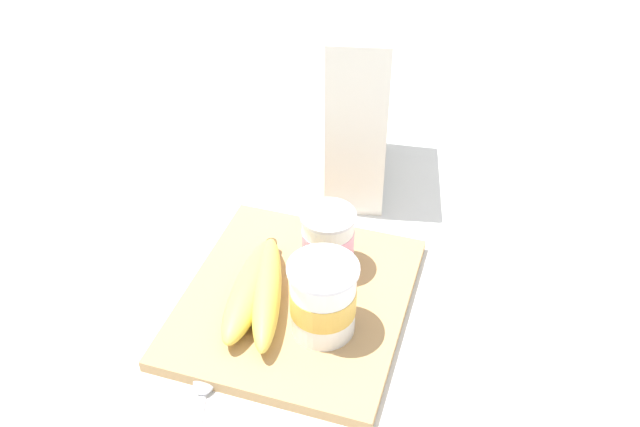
{
  "coord_description": "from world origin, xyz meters",
  "views": [
    {
      "loc": [
        0.54,
        0.2,
        0.6
      ],
      "look_at": [
        -0.1,
        0.0,
        0.06
      ],
      "focal_mm": 38.9,
      "sensor_mm": 36.0,
      "label": 1
    }
  ],
  "objects_px": {
    "cereal_box": "(359,102)",
    "banana_bunch": "(259,290)",
    "spoon": "(201,403)",
    "yogurt_cup_front": "(328,241)",
    "yogurt_cup_back": "(323,299)",
    "cutting_board": "(296,301)"
  },
  "relations": [
    {
      "from": "cutting_board",
      "to": "banana_bunch",
      "type": "bearing_deg",
      "value": -60.86
    },
    {
      "from": "cereal_box",
      "to": "yogurt_cup_front",
      "type": "xyz_separation_m",
      "value": [
        0.21,
        0.02,
        -0.07
      ]
    },
    {
      "from": "cutting_board",
      "to": "spoon",
      "type": "bearing_deg",
      "value": -15.74
    },
    {
      "from": "banana_bunch",
      "to": "cutting_board",
      "type": "bearing_deg",
      "value": 119.14
    },
    {
      "from": "spoon",
      "to": "banana_bunch",
      "type": "bearing_deg",
      "value": 176.43
    },
    {
      "from": "cereal_box",
      "to": "yogurt_cup_back",
      "type": "distance_m",
      "value": 0.32
    },
    {
      "from": "cutting_board",
      "to": "banana_bunch",
      "type": "distance_m",
      "value": 0.05
    },
    {
      "from": "yogurt_cup_front",
      "to": "banana_bunch",
      "type": "relative_size",
      "value": 0.45
    },
    {
      "from": "banana_bunch",
      "to": "yogurt_cup_back",
      "type": "bearing_deg",
      "value": 79.04
    },
    {
      "from": "spoon",
      "to": "yogurt_cup_front",
      "type": "bearing_deg",
      "value": 163.42
    },
    {
      "from": "cereal_box",
      "to": "spoon",
      "type": "height_order",
      "value": "cereal_box"
    },
    {
      "from": "cutting_board",
      "to": "cereal_box",
      "type": "relative_size",
      "value": 1.15
    },
    {
      "from": "yogurt_cup_back",
      "to": "banana_bunch",
      "type": "bearing_deg",
      "value": -100.96
    },
    {
      "from": "cereal_box",
      "to": "yogurt_cup_front",
      "type": "relative_size",
      "value": 3.06
    },
    {
      "from": "yogurt_cup_back",
      "to": "cereal_box",
      "type": "bearing_deg",
      "value": -171.87
    },
    {
      "from": "cereal_box",
      "to": "spoon",
      "type": "distance_m",
      "value": 0.46
    },
    {
      "from": "cutting_board",
      "to": "yogurt_cup_front",
      "type": "height_order",
      "value": "yogurt_cup_front"
    },
    {
      "from": "cereal_box",
      "to": "banana_bunch",
      "type": "height_order",
      "value": "cereal_box"
    },
    {
      "from": "cutting_board",
      "to": "spoon",
      "type": "xyz_separation_m",
      "value": [
        0.16,
        -0.05,
        -0.0
      ]
    },
    {
      "from": "cereal_box",
      "to": "banana_bunch",
      "type": "distance_m",
      "value": 0.31
    },
    {
      "from": "yogurt_cup_front",
      "to": "banana_bunch",
      "type": "xyz_separation_m",
      "value": [
        0.08,
        -0.06,
        -0.02
      ]
    },
    {
      "from": "yogurt_cup_back",
      "to": "banana_bunch",
      "type": "height_order",
      "value": "yogurt_cup_back"
    }
  ]
}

